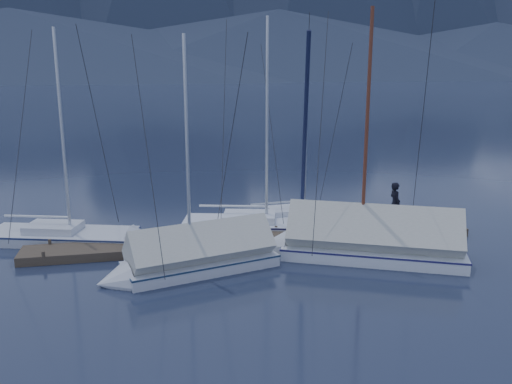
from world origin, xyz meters
TOP-DOWN VIEW (x-y plane):
  - ground at (0.00, 0.00)m, footprint 1000.00×1000.00m
  - dock at (0.00, 2.00)m, footprint 18.00×1.50m
  - mooring_posts at (-0.50, 2.00)m, footprint 15.12×1.52m
  - sailboat_open_left at (-6.90, 3.72)m, footprint 7.33×3.89m
  - sailboat_open_mid at (1.32, 3.58)m, footprint 7.77×3.87m
  - sailboat_open_right at (3.32, 4.92)m, footprint 6.80×2.87m
  - sailboat_covered_near at (3.49, -0.05)m, footprint 8.02×5.29m
  - sailboat_covered_far at (-2.94, -0.38)m, footprint 6.62×3.49m
  - person at (6.17, 2.45)m, footprint 0.47×0.70m

SIDE VIEW (x-z plane):
  - ground at x=0.00m, z-range 0.00..0.00m
  - dock at x=0.00m, z-range -0.16..0.38m
  - sailboat_open_right at x=3.32m, z-range -4.24..4.54m
  - sailboat_open_left at x=-6.90m, z-range -4.50..4.83m
  - sailboat_open_mid at x=1.32m, z-range -4.77..5.12m
  - mooring_posts at x=-0.50m, z-range 0.17..0.52m
  - sailboat_covered_far at x=-2.94m, z-range -4.01..4.88m
  - sailboat_covered_near at x=3.49m, z-range -4.53..5.53m
  - person at x=6.17m, z-range 0.34..2.22m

